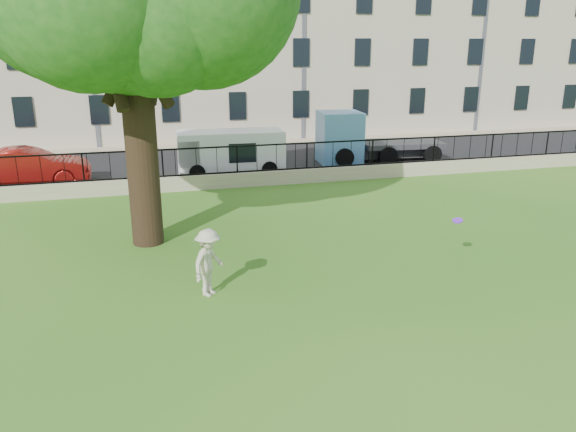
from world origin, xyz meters
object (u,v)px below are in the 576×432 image
object	(u,v)px
white_van	(231,153)
man	(209,263)
blue_truck	(378,136)
frisbee	(458,220)
red_sedan	(29,167)

from	to	relation	value
white_van	man	bearing A→B (deg)	-99.65
blue_truck	frisbee	bearing A→B (deg)	-100.53
man	red_sedan	world-z (taller)	man
red_sedan	man	bearing A→B (deg)	-156.72
red_sedan	blue_truck	size ratio (longest dim) A/B	0.80
frisbee	red_sedan	distance (m)	17.63
frisbee	blue_truck	xyz separation A→B (m)	(3.76, 13.59, -0.06)
man	blue_truck	distance (m)	17.03
blue_truck	red_sedan	bearing A→B (deg)	-171.50
frisbee	red_sedan	xyz separation A→B (m)	(-12.33, 12.59, -0.53)
frisbee	white_van	world-z (taller)	white_van
red_sedan	frisbee	bearing A→B (deg)	-137.19
man	white_van	size ratio (longest dim) A/B	0.35
man	blue_truck	world-z (taller)	blue_truck
man	blue_truck	bearing A→B (deg)	3.09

